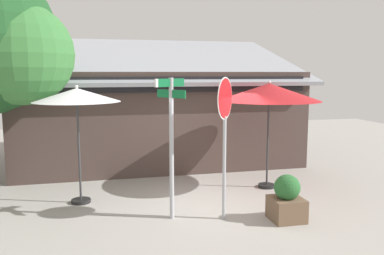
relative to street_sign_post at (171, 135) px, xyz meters
The scene contains 7 objects.
ground_plane 2.25m from the street_sign_post, 37.55° to the left, with size 28.00×28.00×0.10m, color #9E9B93.
cafe_building 5.94m from the street_sign_post, 84.62° to the left, with size 9.32×5.73×4.32m.
street_sign_post is the anchor object (origin of this frame).
stop_sign 1.12m from the street_sign_post, 15.31° to the right, with size 0.52×0.68×2.91m.
patio_umbrella_ivory_left 2.48m from the street_sign_post, 141.92° to the left, with size 1.94×1.94×2.72m.
patio_umbrella_crimson_center 3.35m from the street_sign_post, 29.65° to the left, with size 2.63×2.63×2.80m.
sidewalk_planter 2.70m from the street_sign_post, 16.10° to the right, with size 0.64×0.64×0.96m.
Camera 1 is at (-2.48, -8.54, 2.99)m, focal length 36.85 mm.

